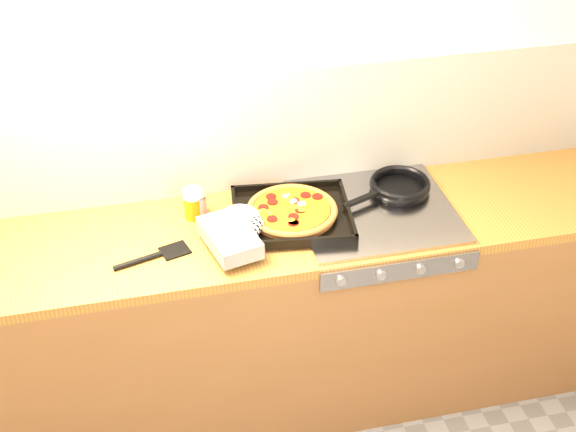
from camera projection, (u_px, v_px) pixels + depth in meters
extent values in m
plane|color=beige|center=(244.00, 109.00, 3.07)|extent=(3.20, 0.00, 3.20)
cube|color=white|center=(245.00, 133.00, 3.11)|extent=(3.20, 0.02, 0.50)
cube|color=brown|center=(263.00, 320.00, 3.30)|extent=(3.20, 0.60, 0.86)
cube|color=#98622F|center=(261.00, 232.00, 3.04)|extent=(3.20, 0.60, 0.04)
cube|color=gray|center=(399.00, 269.00, 2.90)|extent=(0.60, 0.03, 0.08)
cylinder|color=#A5A5AA|center=(341.00, 281.00, 2.84)|extent=(0.04, 0.02, 0.04)
cylinder|color=#A5A5AA|center=(381.00, 275.00, 2.87)|extent=(0.04, 0.02, 0.04)
cylinder|color=#A5A5AA|center=(420.00, 269.00, 2.90)|extent=(0.04, 0.02, 0.04)
cylinder|color=#A5A5AA|center=(459.00, 263.00, 2.93)|extent=(0.04, 0.02, 0.04)
cube|color=gray|center=(375.00, 211.00, 3.11)|extent=(0.60, 0.56, 0.02)
cube|color=black|center=(292.00, 216.00, 3.05)|extent=(0.48, 0.44, 0.01)
cube|color=black|center=(286.00, 186.00, 3.19)|extent=(0.44, 0.06, 0.02)
cube|color=black|center=(298.00, 242.00, 2.89)|extent=(0.44, 0.06, 0.02)
cube|color=black|center=(348.00, 209.00, 3.06)|extent=(0.06, 0.39, 0.02)
cube|color=black|center=(235.00, 216.00, 3.02)|extent=(0.06, 0.39, 0.02)
cylinder|color=#AE6832|center=(292.00, 212.00, 3.04)|extent=(0.37, 0.37, 0.02)
torus|color=#AE6832|center=(292.00, 210.00, 3.03)|extent=(0.39, 0.39, 0.03)
cylinder|color=#C37C17|center=(292.00, 210.00, 3.03)|extent=(0.32, 0.32, 0.01)
cylinder|color=maroon|center=(300.00, 210.00, 3.02)|extent=(0.04, 0.04, 0.01)
cylinder|color=maroon|center=(271.00, 197.00, 3.09)|extent=(0.04, 0.04, 0.01)
cylinder|color=maroon|center=(293.00, 223.00, 2.95)|extent=(0.04, 0.04, 0.01)
cylinder|color=maroon|center=(263.00, 207.00, 3.03)|extent=(0.04, 0.04, 0.01)
cylinder|color=maroon|center=(306.00, 195.00, 3.10)|extent=(0.04, 0.04, 0.01)
cylinder|color=maroon|center=(294.00, 201.00, 3.07)|extent=(0.04, 0.04, 0.01)
cylinder|color=maroon|center=(272.00, 219.00, 2.97)|extent=(0.04, 0.04, 0.01)
cylinder|color=maroon|center=(317.00, 197.00, 3.09)|extent=(0.04, 0.04, 0.01)
cylinder|color=maroon|center=(294.00, 222.00, 2.95)|extent=(0.04, 0.04, 0.01)
cylinder|color=maroon|center=(293.00, 217.00, 2.98)|extent=(0.04, 0.04, 0.01)
cylinder|color=maroon|center=(273.00, 202.00, 3.06)|extent=(0.04, 0.04, 0.01)
ellipsoid|color=yellow|center=(270.00, 212.00, 3.00)|extent=(0.04, 0.03, 0.01)
ellipsoid|color=yellow|center=(263.00, 211.00, 3.01)|extent=(0.04, 0.03, 0.01)
ellipsoid|color=yellow|center=(288.00, 200.00, 3.07)|extent=(0.04, 0.03, 0.01)
ellipsoid|color=yellow|center=(285.00, 194.00, 3.10)|extent=(0.04, 0.03, 0.01)
ellipsoid|color=yellow|center=(291.00, 220.00, 2.96)|extent=(0.04, 0.03, 0.01)
ellipsoid|color=yellow|center=(302.00, 210.00, 3.01)|extent=(0.04, 0.03, 0.01)
ellipsoid|color=yellow|center=(299.00, 207.00, 3.03)|extent=(0.04, 0.03, 0.01)
ellipsoid|color=yellow|center=(271.00, 213.00, 2.99)|extent=(0.04, 0.03, 0.01)
ellipsoid|color=yellow|center=(291.00, 196.00, 3.09)|extent=(0.04, 0.03, 0.01)
ellipsoid|color=silver|center=(287.00, 195.00, 3.10)|extent=(0.04, 0.04, 0.01)
ellipsoid|color=silver|center=(294.00, 201.00, 3.06)|extent=(0.04, 0.04, 0.01)
ellipsoid|color=silver|center=(302.00, 204.00, 3.05)|extent=(0.04, 0.04, 0.01)
cube|color=black|center=(230.00, 237.00, 2.87)|extent=(0.21, 0.29, 0.06)
ellipsoid|color=black|center=(240.00, 217.00, 2.98)|extent=(0.17, 0.17, 0.06)
cylinder|color=black|center=(252.00, 231.00, 2.91)|extent=(0.11, 0.12, 0.06)
cylinder|color=black|center=(400.00, 189.00, 3.21)|extent=(0.29, 0.29, 0.01)
torus|color=black|center=(400.00, 184.00, 3.19)|extent=(0.32, 0.32, 0.03)
cube|color=black|center=(362.00, 199.00, 3.10)|extent=(0.17, 0.08, 0.02)
cylinder|color=#A60D17|center=(198.00, 205.00, 3.06)|extent=(0.09, 0.09, 0.09)
cylinder|color=#B2B2B7|center=(197.00, 195.00, 3.04)|extent=(0.09, 0.09, 0.01)
cylinder|color=#B2B2B7|center=(199.00, 215.00, 3.09)|extent=(0.09, 0.09, 0.01)
cylinder|color=#C66A0B|center=(194.00, 207.00, 3.06)|extent=(0.09, 0.09, 0.09)
cylinder|color=silver|center=(192.00, 193.00, 3.02)|extent=(0.09, 0.09, 0.03)
cylinder|color=#A18244|center=(262.00, 205.00, 3.13)|extent=(0.24, 0.13, 0.02)
ellipsoid|color=#A18244|center=(290.00, 193.00, 3.20)|extent=(0.07, 0.06, 0.02)
cube|color=black|center=(175.00, 250.00, 2.90)|extent=(0.12, 0.11, 0.01)
cylinder|color=black|center=(138.00, 261.00, 2.84)|extent=(0.18, 0.07, 0.02)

